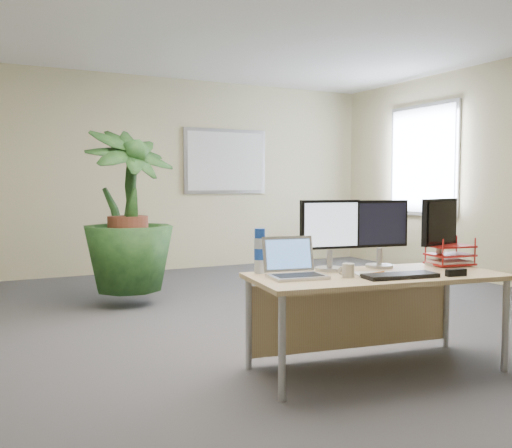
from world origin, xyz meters
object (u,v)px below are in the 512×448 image
monitor_right (380,229)px  laptop (294,267)px  desk (369,291)px  floor_plant (128,231)px  monitor_left (330,230)px

monitor_right → laptop: bearing=-174.6°
desk → floor_plant: (-0.93, 2.65, 0.25)m
desk → monitor_right: bearing=36.0°
desk → floor_plant: floor_plant is taller
monitor_right → laptop: (-0.74, -0.07, -0.21)m
monitor_right → laptop: 0.77m
monitor_left → laptop: 0.43m
laptop → floor_plant: bearing=98.5°
floor_plant → monitor_left: bearing=-73.4°
floor_plant → monitor_right: bearing=-65.8°
monitor_right → desk: bearing=-144.0°
monitor_left → monitor_right: bearing=-6.3°
laptop → monitor_left: bearing=17.8°
floor_plant → monitor_left: size_ratio=3.16×
desk → monitor_left: bearing=135.7°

